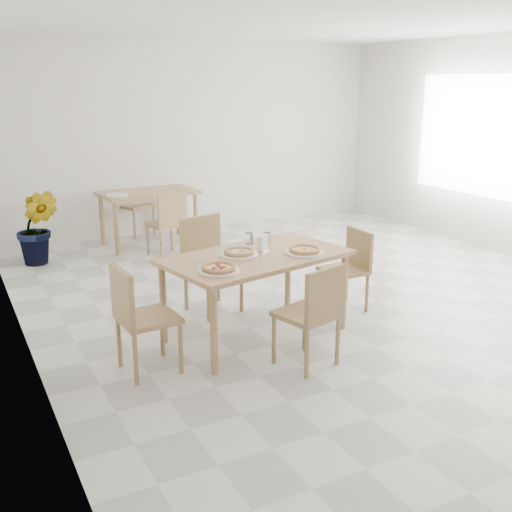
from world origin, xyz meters
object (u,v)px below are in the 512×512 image
main_table (256,263)px  plate_empty (117,195)px  chair_west (138,312)px  chair_east (350,264)px  tumbler_a (267,238)px  plate_pepperoni (219,271)px  chair_back_n (131,200)px  chair_back_s (169,221)px  plate_mushroom (239,255)px  chair_north (208,257)px  tumbler_b (249,238)px  plate_margherita (304,252)px  pizza_margherita (305,250)px  second_table (148,198)px  pizza_mushroom (239,252)px  napkin_holder (263,244)px  potted_plant (38,227)px  chair_south (314,309)px  pizza_pepperoni (219,268)px

main_table → plate_empty: bearing=83.8°
main_table → chair_west: chair_west is taller
chair_east → tumbler_a: 0.93m
plate_pepperoni → chair_back_n: bearing=82.2°
plate_pepperoni → chair_back_s: chair_back_s is taller
plate_mushroom → chair_north: bearing=87.1°
chair_north → plate_pepperoni: bearing=-120.4°
chair_east → tumbler_b: tumbler_b is taller
chair_back_n → plate_pepperoni: bearing=-121.0°
plate_margherita → plate_mushroom: same height
chair_north → chair_back_s: chair_north is taller
chair_east → main_table: bearing=-80.9°
chair_north → tumbler_b: chair_north is taller
tumbler_b → chair_west: bearing=-155.4°
plate_margherita → chair_back_n: 4.37m
plate_margherita → pizza_margherita: pizza_margherita is taller
chair_west → plate_margherita: (1.53, 0.05, 0.26)m
tumbler_a → tumbler_b: (-0.17, 0.04, 0.00)m
plate_mushroom → second_table: plate_mushroom is taller
chair_east → chair_west: bearing=-79.8°
plate_mushroom → tumbler_a: (0.43, 0.28, 0.04)m
pizza_mushroom → tumbler_a: (0.43, 0.28, 0.02)m
second_table → napkin_holder: bearing=-94.8°
chair_north → chair_back_s: 1.96m
tumbler_a → pizza_margherita: bearing=-77.1°
main_table → plate_pepperoni: 0.57m
chair_back_s → chair_north: bearing=71.7°
plate_pepperoni → pizza_mushroom: bearing=44.3°
chair_north → pizza_margherita: (0.50, -0.98, 0.25)m
chair_east → napkin_holder: napkin_holder is taller
plate_mushroom → potted_plant: 3.40m
plate_mushroom → chair_back_s: bearing=83.0°
chair_north → plate_margherita: size_ratio=2.65×
chair_east → tumbler_a: tumbler_a is taller
chair_back_n → tumbler_a: bearing=-110.8°
tumbler_b → potted_plant: size_ratio=0.11×
napkin_holder → second_table: size_ratio=0.10×
chair_west → plate_margherita: 1.55m
plate_margherita → second_table: size_ratio=0.26×
potted_plant → tumbler_b: bearing=-62.9°
chair_south → pizza_pepperoni: size_ratio=2.84×
main_table → chair_east: bearing=-2.8°
chair_back_n → napkin_holder: bearing=-113.4°
pizza_pepperoni → plate_empty: size_ratio=0.98×
chair_west → pizza_pepperoni: 0.71m
pizza_pepperoni → napkin_holder: 0.71m
pizza_mushroom → tumbler_a: tumbler_a is taller
chair_south → plate_pepperoni: size_ratio=2.56×
plate_margherita → potted_plant: bearing=117.3°
pizza_margherita → plate_empty: 3.59m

